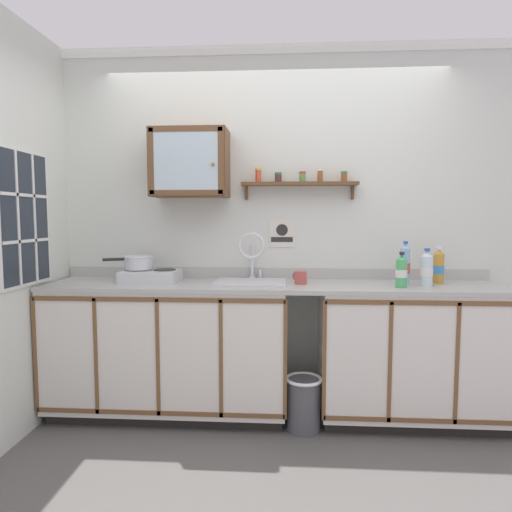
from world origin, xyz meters
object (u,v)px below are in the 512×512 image
sink (250,283)px  saucepan (138,262)px  hot_plate_stove (151,276)px  bottle_water_blue_1 (405,265)px  bottle_soda_green_2 (401,271)px  mug (300,277)px  bottle_juice_amber_3 (439,267)px  warning_sign (282,233)px  wall_cabinet (190,163)px  bottle_water_clear_0 (427,269)px  trash_bin (304,403)px

sink → saucepan: sink is taller
hot_plate_stove → bottle_water_blue_1: 1.78m
sink → hot_plate_stove: bearing=-178.9°
saucepan → bottle_soda_green_2: (1.82, -0.16, -0.03)m
sink → bottle_soda_green_2: sink is taller
sink → hot_plate_stove: sink is taller
hot_plate_stove → mug: (1.07, -0.03, 0.00)m
sink → bottle_juice_amber_3: (1.32, 0.06, 0.12)m
bottle_water_blue_1 → bottle_juice_amber_3: bottle_water_blue_1 is taller
sink → warning_sign: bearing=46.9°
hot_plate_stove → warning_sign: 1.01m
bottle_soda_green_2 → wall_cabinet: wall_cabinet is taller
hot_plate_stove → bottle_water_clear_0: bottle_water_clear_0 is taller
bottle_water_clear_0 → wall_cabinet: wall_cabinet is taller
hot_plate_stove → trash_bin: size_ratio=1.09×
sink → bottle_water_clear_0: 1.21m
hot_plate_stove → bottle_water_blue_1: bearing=-0.7°
hot_plate_stove → warning_sign: (0.94, 0.25, 0.30)m
hot_plate_stove → wall_cabinet: (0.27, 0.11, 0.81)m
hot_plate_stove → wall_cabinet: wall_cabinet is taller
bottle_soda_green_2 → warning_sign: (-0.79, 0.39, 0.23)m
hot_plate_stove → bottle_juice_amber_3: bearing=2.0°
mug → warning_sign: (-0.13, 0.28, 0.29)m
bottle_soda_green_2 → wall_cabinet: (-1.46, 0.25, 0.74)m
hot_plate_stove → bottle_soda_green_2: (1.73, -0.14, 0.06)m
sink → mug: sink is taller
mug → trash_bin: (0.02, -0.19, -0.82)m
bottle_juice_amber_3 → trash_bin: bottle_juice_amber_3 is taller
bottle_water_blue_1 → warning_sign: 0.91m
bottle_soda_green_2 → warning_sign: size_ratio=1.14×
bottle_water_blue_1 → trash_bin: size_ratio=0.83×
warning_sign → trash_bin: warning_sign is taller
wall_cabinet → bottle_water_clear_0: bearing=-5.9°
bottle_juice_amber_3 → trash_bin: 1.33m
sink → bottle_soda_green_2: 1.03m
mug → wall_cabinet: wall_cabinet is taller
sink → bottle_juice_amber_3: bearing=2.5°
bottle_water_clear_0 → mug: bottle_water_clear_0 is taller
saucepan → bottle_soda_green_2: 1.83m
bottle_soda_green_2 → warning_sign: 0.91m
bottle_water_clear_0 → wall_cabinet: 1.81m
bottle_water_clear_0 → saucepan: bearing=177.6°
bottle_soda_green_2 → hot_plate_stove: bearing=175.4°
hot_plate_stove → bottle_water_clear_0: size_ratio=1.55×
saucepan → warning_sign: 1.08m
saucepan → wall_cabinet: wall_cabinet is taller
bottle_juice_amber_3 → warning_sign: bearing=170.8°
saucepan → bottle_water_blue_1: bearing=-1.3°
hot_plate_stove → saucepan: bearing=168.0°
wall_cabinet → hot_plate_stove: bearing=-158.5°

